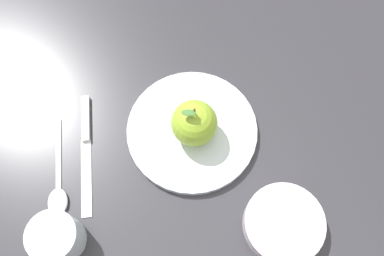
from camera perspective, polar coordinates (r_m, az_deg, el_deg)
The scene contains 7 objects.
ground_plane at distance 0.73m, azimuth -2.93°, elevation -2.26°, with size 2.40×2.40×0.00m, color #2D2D33.
dinner_plate at distance 0.73m, azimuth 0.00°, elevation -0.33°, with size 0.24×0.24×0.02m.
apple at distance 0.68m, azimuth 0.24°, elevation 0.89°, with size 0.08×0.08×0.10m.
side_bowl at distance 0.69m, azimuth 12.98°, elevation -13.14°, with size 0.13×0.13×0.03m.
cup at distance 0.68m, azimuth -18.86°, elevation -14.57°, with size 0.08×0.08×0.07m.
knife at distance 0.75m, azimuth -14.89°, elevation -2.10°, with size 0.08×0.22×0.01m.
spoon at distance 0.73m, azimuth -18.62°, elevation -8.41°, with size 0.07×0.18×0.01m.
Camera 1 is at (0.06, 0.24, 0.68)m, focal length 37.33 mm.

